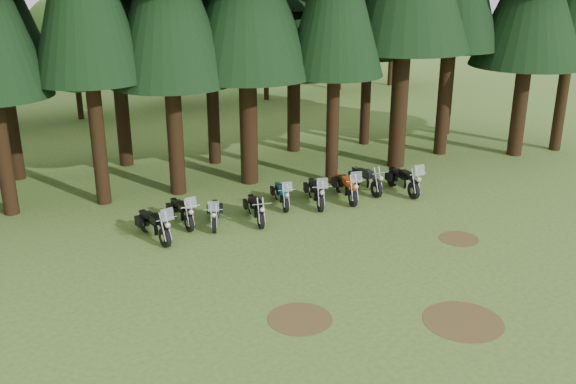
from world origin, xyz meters
The scene contains 18 objects.
ground centered at (0.00, 0.00, 0.00)m, with size 120.00×120.00×0.00m, color #416424.
decid_3 centered at (-4.71, 25.13, 4.51)m, with size 6.12×5.95×7.65m.
decid_4 centered at (1.58, 26.32, 4.37)m, with size 5.93×5.76×7.41m.
decid_5 centered at (8.29, 25.71, 6.23)m, with size 8.45×8.21×10.56m.
decid_6 centered at (14.85, 27.01, 5.20)m, with size 7.06×6.86×8.82m.
decid_7 centered at (19.46, 26.83, 6.22)m, with size 8.44×8.20×10.55m.
dirt_patch_0 centered at (-3.00, -2.00, 0.01)m, with size 1.80×1.80×0.01m, color #4C3D1E.
dirt_patch_1 centered at (4.50, 0.50, 0.01)m, with size 1.40×1.40×0.01m, color #4C3D1E.
dirt_patch_2 centered at (1.00, -4.00, 0.01)m, with size 2.20×2.20×0.01m, color #4C3D1E.
motorcycle_0 centered at (-5.30, 5.02, 0.51)m, with size 0.78×2.40×1.51m.
motorcycle_1 centered at (-4.05, 5.94, 0.47)m, with size 0.48×2.26×1.42m.
motorcycle_2 centered at (-2.96, 5.35, 0.44)m, with size 0.94×2.03×1.30m.
motorcycle_3 centered at (-1.41, 5.11, 0.46)m, with size 0.48×2.19×0.90m.
motorcycle_4 centered at (0.14, 6.16, 0.45)m, with size 0.68×2.12×1.33m.
motorcycle_5 centered at (1.46, 5.71, 0.50)m, with size 0.89×2.35×1.49m.
motorcycle_6 centered at (2.86, 5.71, 0.52)m, with size 0.77×2.49×1.56m.
motorcycle_7 centered at (4.12, 6.23, 0.50)m, with size 0.33×2.40×0.98m.
motorcycle_8 centered at (5.47, 5.42, 0.52)m, with size 0.49×2.49×1.56m.
Camera 1 is at (-9.80, -15.86, 9.27)m, focal length 40.00 mm.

